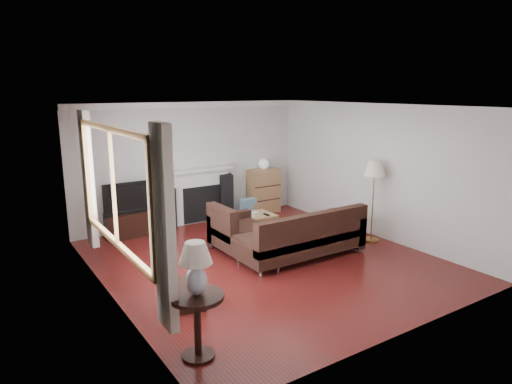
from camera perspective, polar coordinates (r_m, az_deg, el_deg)
room at (r=7.21m, az=1.30°, el=0.72°), size 5.10×5.60×2.54m
window at (r=5.94m, az=-17.40°, el=0.49°), size 0.12×2.74×1.54m
curtain_near at (r=4.59m, az=-11.38°, el=-4.63°), size 0.10×0.35×2.10m
curtain_far at (r=7.43m, az=-20.21°, el=1.47°), size 0.10×0.35×2.10m
fireplace at (r=9.66m, az=-6.86°, el=-0.36°), size 1.40×0.26×1.15m
tv_stand at (r=9.06m, az=-15.34°, el=-3.86°), size 0.94×0.42×0.47m
television at (r=8.92m, az=-15.55°, el=-0.55°), size 1.05×0.14×0.61m
speaker_left at (r=9.31m, az=-10.97°, el=-2.04°), size 0.29×0.32×0.83m
speaker_right at (r=9.82m, az=-3.76°, el=-0.61°), size 0.36×0.40×0.98m
bookshelf at (r=10.33m, az=0.97°, el=0.14°), size 0.72×0.34×0.99m
globe_lamp at (r=10.21m, az=0.99°, el=3.52°), size 0.24×0.24×0.24m
sectional_sofa at (r=7.64m, az=5.61°, el=-5.34°), size 2.40×1.76×0.78m
coffee_table at (r=8.68m, az=-1.08°, el=-4.30°), size 1.06×0.59×0.41m
footstool at (r=6.07m, az=-8.57°, el=-12.51°), size 0.50×0.50×0.35m
floor_lamp at (r=8.60m, az=14.41°, el=-1.10°), size 0.41×0.41×1.51m
side_table at (r=4.96m, az=-7.32°, el=-16.28°), size 0.57×0.57×0.71m
table_lamp at (r=4.69m, az=-7.54°, el=-9.53°), size 0.34×0.34×0.55m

